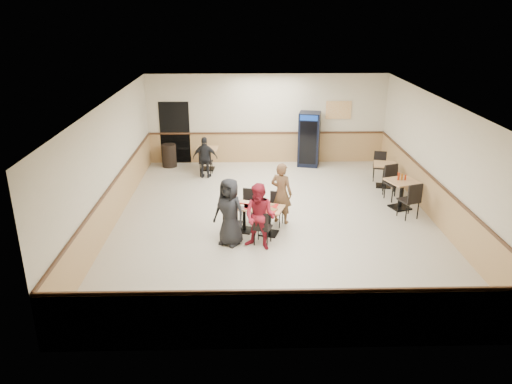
{
  "coord_description": "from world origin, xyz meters",
  "views": [
    {
      "loc": [
        -0.75,
        -11.51,
        5.12
      ],
      "look_at": [
        -0.49,
        -0.5,
        0.96
      ],
      "focal_mm": 35.0,
      "sensor_mm": 36.0,
      "label": 1
    }
  ],
  "objects_px": {
    "side_table_near": "(402,190)",
    "diner_man_opposite": "(281,193)",
    "pepsi_cooler": "(309,139)",
    "trash_bin": "(169,156)",
    "diner_woman_right": "(260,217)",
    "lone_diner": "(205,158)",
    "back_table": "(207,155)",
    "main_table": "(257,215)",
    "diner_woman_left": "(229,212)",
    "side_table_far": "(385,171)"
  },
  "relations": [
    {
      "from": "main_table",
      "to": "diner_man_opposite",
      "type": "distance_m",
      "value": 0.91
    },
    {
      "from": "lone_diner",
      "to": "trash_bin",
      "type": "xyz_separation_m",
      "value": [
        -1.3,
        1.17,
        -0.27
      ]
    },
    {
      "from": "main_table",
      "to": "pepsi_cooler",
      "type": "height_order",
      "value": "pepsi_cooler"
    },
    {
      "from": "main_table",
      "to": "back_table",
      "type": "xyz_separation_m",
      "value": [
        -1.5,
        4.89,
        0.04
      ]
    },
    {
      "from": "lone_diner",
      "to": "side_table_near",
      "type": "relative_size",
      "value": 1.4
    },
    {
      "from": "diner_woman_right",
      "to": "diner_man_opposite",
      "type": "relative_size",
      "value": 0.98
    },
    {
      "from": "main_table",
      "to": "lone_diner",
      "type": "relative_size",
      "value": 1.06
    },
    {
      "from": "diner_woman_right",
      "to": "lone_diner",
      "type": "relative_size",
      "value": 1.16
    },
    {
      "from": "diner_man_opposite",
      "to": "lone_diner",
      "type": "relative_size",
      "value": 1.18
    },
    {
      "from": "diner_man_opposite",
      "to": "back_table",
      "type": "relative_size",
      "value": 2.13
    },
    {
      "from": "lone_diner",
      "to": "side_table_far",
      "type": "height_order",
      "value": "lone_diner"
    },
    {
      "from": "lone_diner",
      "to": "diner_woman_left",
      "type": "bearing_deg",
      "value": 105.6
    },
    {
      "from": "side_table_near",
      "to": "trash_bin",
      "type": "distance_m",
      "value": 7.68
    },
    {
      "from": "diner_woman_right",
      "to": "back_table",
      "type": "relative_size",
      "value": 2.09
    },
    {
      "from": "side_table_near",
      "to": "back_table",
      "type": "relative_size",
      "value": 1.29
    },
    {
      "from": "diner_woman_right",
      "to": "pepsi_cooler",
      "type": "height_order",
      "value": "pepsi_cooler"
    },
    {
      "from": "back_table",
      "to": "diner_woman_right",
      "type": "bearing_deg",
      "value": -74.8
    },
    {
      "from": "diner_woman_right",
      "to": "lone_diner",
      "type": "xyz_separation_m",
      "value": [
        -1.55,
        4.88,
        -0.1
      ]
    },
    {
      "from": "main_table",
      "to": "side_table_far",
      "type": "relative_size",
      "value": 1.72
    },
    {
      "from": "diner_woman_left",
      "to": "side_table_far",
      "type": "relative_size",
      "value": 1.95
    },
    {
      "from": "pepsi_cooler",
      "to": "trash_bin",
      "type": "distance_m",
      "value": 4.7
    },
    {
      "from": "main_table",
      "to": "lone_diner",
      "type": "xyz_separation_m",
      "value": [
        -1.5,
        4.07,
        0.21
      ]
    },
    {
      "from": "main_table",
      "to": "side_table_far",
      "type": "distance_m",
      "value": 4.97
    },
    {
      "from": "main_table",
      "to": "diner_woman_left",
      "type": "relative_size",
      "value": 0.88
    },
    {
      "from": "diner_woman_left",
      "to": "trash_bin",
      "type": "relative_size",
      "value": 2.06
    },
    {
      "from": "main_table",
      "to": "diner_woman_right",
      "type": "distance_m",
      "value": 0.87
    },
    {
      "from": "diner_man_opposite",
      "to": "side_table_near",
      "type": "bearing_deg",
      "value": -136.47
    },
    {
      "from": "side_table_near",
      "to": "diner_woman_left",
      "type": "bearing_deg",
      "value": -155.96
    },
    {
      "from": "diner_woman_right",
      "to": "lone_diner",
      "type": "distance_m",
      "value": 5.12
    },
    {
      "from": "diner_woman_left",
      "to": "trash_bin",
      "type": "distance_m",
      "value": 6.23
    },
    {
      "from": "diner_man_opposite",
      "to": "side_table_near",
      "type": "xyz_separation_m",
      "value": [
        3.25,
        0.83,
        -0.25
      ]
    },
    {
      "from": "diner_woman_right",
      "to": "main_table",
      "type": "bearing_deg",
      "value": 118.14
    },
    {
      "from": "side_table_near",
      "to": "diner_man_opposite",
      "type": "bearing_deg",
      "value": -165.64
    },
    {
      "from": "side_table_far",
      "to": "pepsi_cooler",
      "type": "xyz_separation_m",
      "value": [
        -1.99,
        2.17,
        0.43
      ]
    },
    {
      "from": "diner_woman_left",
      "to": "lone_diner",
      "type": "height_order",
      "value": "diner_woman_left"
    },
    {
      "from": "back_table",
      "to": "pepsi_cooler",
      "type": "height_order",
      "value": "pepsi_cooler"
    },
    {
      "from": "lone_diner",
      "to": "back_table",
      "type": "height_order",
      "value": "lone_diner"
    },
    {
      "from": "side_table_far",
      "to": "back_table",
      "type": "height_order",
      "value": "back_table"
    },
    {
      "from": "side_table_near",
      "to": "trash_bin",
      "type": "xyz_separation_m",
      "value": [
        -6.66,
        3.82,
        -0.14
      ]
    },
    {
      "from": "diner_man_opposite",
      "to": "pepsi_cooler",
      "type": "bearing_deg",
      "value": -75.85
    },
    {
      "from": "diner_woman_left",
      "to": "diner_man_opposite",
      "type": "height_order",
      "value": "diner_woman_left"
    },
    {
      "from": "side_table_far",
      "to": "back_table",
      "type": "distance_m",
      "value": 5.66
    },
    {
      "from": "diner_woman_right",
      "to": "trash_bin",
      "type": "bearing_deg",
      "value": 139.7
    },
    {
      "from": "lone_diner",
      "to": "back_table",
      "type": "xyz_separation_m",
      "value": [
        0.0,
        0.82,
        -0.17
      ]
    },
    {
      "from": "main_table",
      "to": "diner_man_opposite",
      "type": "height_order",
      "value": "diner_man_opposite"
    },
    {
      "from": "main_table",
      "to": "side_table_near",
      "type": "bearing_deg",
      "value": 38.87
    },
    {
      "from": "diner_woman_right",
      "to": "diner_man_opposite",
      "type": "distance_m",
      "value": 1.51
    },
    {
      "from": "diner_woman_right",
      "to": "diner_man_opposite",
      "type": "xyz_separation_m",
      "value": [
        0.57,
        1.4,
        0.02
      ]
    },
    {
      "from": "trash_bin",
      "to": "diner_man_opposite",
      "type": "bearing_deg",
      "value": -53.71
    },
    {
      "from": "diner_woman_left",
      "to": "main_table",
      "type": "bearing_deg",
      "value": 75.29
    }
  ]
}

